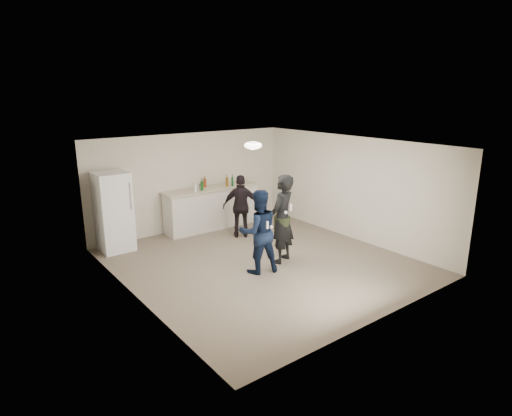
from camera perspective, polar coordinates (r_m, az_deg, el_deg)
floor at (r=9.18m, az=0.76°, el=-7.20°), size 6.00×6.00×0.00m
ceiling at (r=8.54m, az=0.82°, el=8.48°), size 6.00×6.00×0.00m
wall_back at (r=11.23m, az=-8.69°, el=3.50°), size 6.00×0.00×6.00m
wall_front at (r=6.78m, az=16.66°, el=-4.88°), size 6.00×0.00×6.00m
wall_left at (r=7.47m, az=-16.09°, el=-2.95°), size 0.00×6.00×6.00m
wall_right at (r=10.65m, az=12.55°, el=2.66°), size 0.00×6.00×6.00m
counter at (r=11.33m, az=-5.79°, el=-0.07°), size 2.60×0.56×1.05m
counter_top at (r=11.20m, az=-5.87°, el=2.62°), size 2.68×0.64×0.04m
fridge at (r=10.10m, az=-18.46°, el=-0.49°), size 0.70×0.70×1.80m
fridge_handle at (r=9.76m, az=-16.39°, el=1.56°), size 0.02×0.02×0.60m
ceiling_dome at (r=8.78m, az=-0.40°, el=8.35°), size 0.36×0.36×0.16m
shaker at (r=10.95m, az=-7.60°, el=2.84°), size 0.08×0.08×0.17m
man at (r=8.43m, az=0.31°, el=-3.16°), size 0.97×0.84×1.69m
woman at (r=8.93m, az=3.50°, el=-1.47°), size 0.81×0.68×1.88m
camo_shorts at (r=8.96m, az=3.50°, el=-2.03°), size 0.34×0.34×0.28m
spectator at (r=10.50m, az=-1.96°, el=0.21°), size 0.97×0.83×1.56m
remote_man at (r=8.16m, az=1.51°, el=-2.29°), size 0.04×0.04×0.15m
nunchuk_man at (r=8.27m, az=2.03°, el=-2.55°), size 0.07×0.07×0.07m
remote_woman at (r=8.66m, az=4.61°, el=0.11°), size 0.04×0.04×0.15m
nunchuk_woman at (r=8.65m, az=3.97°, el=-0.60°), size 0.07×0.07×0.07m
bottle_cluster at (r=11.12m, az=-5.76°, el=3.22°), size 1.19×0.42×0.24m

